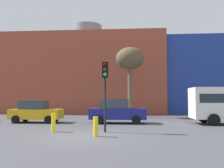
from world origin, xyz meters
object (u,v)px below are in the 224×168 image
bare_tree_0 (130,60)px  parked_car_1 (36,112)px  parked_car_2 (117,111)px  traffic_light_island (105,80)px  bollard_yellow_1 (53,122)px  bollard_yellow_0 (96,127)px

bare_tree_0 → parked_car_1: bearing=-141.5°
parked_car_1 → bare_tree_0: bare_tree_0 is taller
parked_car_2 → traffic_light_island: traffic_light_island is taller
traffic_light_island → bare_tree_0: bare_tree_0 is taller
bare_tree_0 → bollard_yellow_1: size_ratio=6.77×
parked_car_1 → parked_car_2: (6.48, 0.00, 0.07)m
parked_car_2 → bollard_yellow_1: 6.17m
parked_car_1 → traffic_light_island: (6.09, -5.11, 2.08)m
bollard_yellow_0 → bollard_yellow_1: size_ratio=0.94×
bollard_yellow_1 → bollard_yellow_0: bearing=-30.5°
parked_car_1 → bollard_yellow_1: parked_car_1 is taller
parked_car_2 → bollard_yellow_0: size_ratio=4.34×
parked_car_2 → bollard_yellow_1: (-3.37, -5.16, -0.40)m
bollard_yellow_0 → bollard_yellow_1: bearing=149.5°
bollard_yellow_0 → traffic_light_island: bearing=79.6°
bare_tree_0 → bollard_yellow_0: (-1.67, -12.67, -5.32)m
bare_tree_0 → bollard_yellow_1: bare_tree_0 is taller
traffic_light_island → bollard_yellow_0: bearing=-16.4°
bare_tree_0 → bollard_yellow_0: size_ratio=7.23×
traffic_light_island → bollard_yellow_1: size_ratio=3.78×
parked_car_2 → bare_tree_0: bare_tree_0 is taller
parked_car_1 → bollard_yellow_0: bearing=-49.3°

